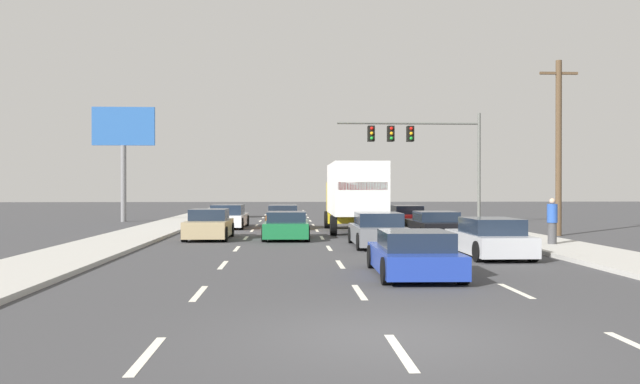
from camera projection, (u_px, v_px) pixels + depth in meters
name	position (u px, v px, depth m)	size (l,w,h in m)	color
ground_plane	(316.00, 229.00, 34.49)	(140.00, 140.00, 0.00)	#3D3D3F
sidewalk_right	(501.00, 234.00, 29.92)	(2.98, 80.00, 0.14)	#B2AFA8
sidewalk_left	(136.00, 236.00, 29.07)	(2.98, 80.00, 0.14)	#B2AFA8
lane_markings	(317.00, 230.00, 33.64)	(6.94, 62.00, 0.01)	silver
car_white	(228.00, 217.00, 35.90)	(2.08, 4.72, 1.30)	white
car_tan	(209.00, 225.00, 27.92)	(1.89, 4.07, 1.32)	tan
car_orange	(283.00, 218.00, 35.38)	(1.85, 4.69, 1.30)	orange
car_green	(287.00, 226.00, 27.97)	(2.08, 4.18, 1.20)	#196B38
box_truck	(354.00, 192.00, 32.27)	(2.70, 8.13, 3.45)	white
car_gray	(378.00, 231.00, 24.34)	(1.96, 4.22, 1.30)	slate
car_blue	(414.00, 255.00, 16.19)	(2.08, 4.23, 1.16)	#1E389E
car_red	(407.00, 218.00, 35.49)	(1.87, 4.68, 1.27)	red
car_black	(435.00, 226.00, 27.98)	(2.02, 4.63, 1.22)	black
car_silver	(489.00, 238.00, 20.84)	(1.88, 4.43, 1.26)	#B7BABF
traffic_signal_mast	(414.00, 141.00, 39.29)	(8.91, 0.69, 6.88)	#595B56
utility_pole_mid	(559.00, 145.00, 29.87)	(1.80, 0.28, 8.20)	brown
roadside_billboard	(123.00, 140.00, 42.34)	(4.10, 0.36, 7.61)	slate
pedestrian_near_corner	(552.00, 221.00, 23.92)	(0.38, 0.38, 1.71)	#3F3F42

